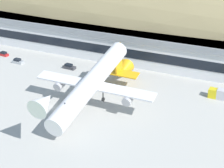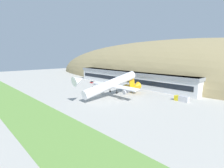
{
  "view_description": "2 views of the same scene",
  "coord_description": "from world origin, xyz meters",
  "px_view_note": "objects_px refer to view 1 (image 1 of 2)",
  "views": [
    {
      "loc": [
        50.4,
        -71.89,
        46.99
      ],
      "look_at": [
        12.63,
        7.57,
        6.38
      ],
      "focal_mm": 60.0,
      "sensor_mm": 36.0,
      "label": 1
    },
    {
      "loc": [
        76.87,
        -59.05,
        23.05
      ],
      "look_at": [
        11.37,
        1.46,
        8.08
      ],
      "focal_mm": 28.0,
      "sensor_mm": 36.0,
      "label": 2
    }
  ],
  "objects_px": {
    "terminal_building": "(94,36)",
    "service_car_2": "(3,54)",
    "service_car_3": "(69,67)",
    "cargo_airplane": "(92,83)",
    "service_car_1": "(18,61)",
    "traffic_cone_0": "(49,78)",
    "service_car_0": "(101,72)",
    "fuel_truck": "(222,95)"
  },
  "relations": [
    {
      "from": "terminal_building",
      "to": "service_car_2",
      "type": "relative_size",
      "value": 27.05
    },
    {
      "from": "service_car_1",
      "to": "traffic_cone_0",
      "type": "xyz_separation_m",
      "value": [
        17.18,
        -6.72,
        -0.38
      ]
    },
    {
      "from": "service_car_2",
      "to": "service_car_3",
      "type": "relative_size",
      "value": 0.91
    },
    {
      "from": "service_car_0",
      "to": "service_car_1",
      "type": "height_order",
      "value": "service_car_0"
    },
    {
      "from": "terminal_building",
      "to": "service_car_2",
      "type": "xyz_separation_m",
      "value": [
        -27.54,
        -18.01,
        -5.47
      ]
    },
    {
      "from": "service_car_3",
      "to": "fuel_truck",
      "type": "xyz_separation_m",
      "value": [
        49.48,
        -0.8,
        0.71
      ]
    },
    {
      "from": "cargo_airplane",
      "to": "traffic_cone_0",
      "type": "relative_size",
      "value": 80.56
    },
    {
      "from": "fuel_truck",
      "to": "service_car_0",
      "type": "bearing_deg",
      "value": 178.42
    },
    {
      "from": "service_car_2",
      "to": "service_car_3",
      "type": "height_order",
      "value": "service_car_3"
    },
    {
      "from": "service_car_3",
      "to": "traffic_cone_0",
      "type": "xyz_separation_m",
      "value": [
        -1.2,
        -10.01,
        -0.39
      ]
    },
    {
      "from": "service_car_1",
      "to": "traffic_cone_0",
      "type": "distance_m",
      "value": 18.45
    },
    {
      "from": "cargo_airplane",
      "to": "service_car_1",
      "type": "xyz_separation_m",
      "value": [
        -38.39,
        17.54,
        -6.66
      ]
    },
    {
      "from": "terminal_building",
      "to": "service_car_3",
      "type": "relative_size",
      "value": 24.51
    },
    {
      "from": "fuel_truck",
      "to": "service_car_1",
      "type": "bearing_deg",
      "value": -177.9
    },
    {
      "from": "service_car_0",
      "to": "service_car_1",
      "type": "bearing_deg",
      "value": -173.23
    },
    {
      "from": "fuel_truck",
      "to": "cargo_airplane",
      "type": "bearing_deg",
      "value": -145.8
    },
    {
      "from": "cargo_airplane",
      "to": "service_car_3",
      "type": "height_order",
      "value": "cargo_airplane"
    },
    {
      "from": "service_car_3",
      "to": "service_car_2",
      "type": "bearing_deg",
      "value": 179.19
    },
    {
      "from": "terminal_building",
      "to": "cargo_airplane",
      "type": "relative_size",
      "value": 2.3
    },
    {
      "from": "service_car_0",
      "to": "service_car_3",
      "type": "distance_m",
      "value": 11.46
    },
    {
      "from": "service_car_0",
      "to": "fuel_truck",
      "type": "bearing_deg",
      "value": -1.58
    },
    {
      "from": "service_car_1",
      "to": "service_car_2",
      "type": "distance_m",
      "value": 10.04
    },
    {
      "from": "service_car_3",
      "to": "traffic_cone_0",
      "type": "relative_size",
      "value": 7.56
    },
    {
      "from": "terminal_building",
      "to": "service_car_0",
      "type": "bearing_deg",
      "value": -57.33
    },
    {
      "from": "service_car_2",
      "to": "fuel_truck",
      "type": "relative_size",
      "value": 0.55
    },
    {
      "from": "terminal_building",
      "to": "traffic_cone_0",
      "type": "height_order",
      "value": "terminal_building"
    },
    {
      "from": "service_car_2",
      "to": "fuel_truck",
      "type": "distance_m",
      "value": 77.21
    },
    {
      "from": "service_car_0",
      "to": "service_car_3",
      "type": "bearing_deg",
      "value": -178.74
    },
    {
      "from": "terminal_building",
      "to": "service_car_0",
      "type": "height_order",
      "value": "terminal_building"
    },
    {
      "from": "service_car_0",
      "to": "traffic_cone_0",
      "type": "height_order",
      "value": "service_car_0"
    },
    {
      "from": "service_car_3",
      "to": "fuel_truck",
      "type": "height_order",
      "value": "fuel_truck"
    },
    {
      "from": "cargo_airplane",
      "to": "service_car_2",
      "type": "relative_size",
      "value": 11.76
    },
    {
      "from": "cargo_airplane",
      "to": "fuel_truck",
      "type": "distance_m",
      "value": 36.13
    },
    {
      "from": "terminal_building",
      "to": "service_car_3",
      "type": "distance_m",
      "value": 19.18
    },
    {
      "from": "service_car_3",
      "to": "service_car_1",
      "type": "bearing_deg",
      "value": -169.85
    },
    {
      "from": "cargo_airplane",
      "to": "fuel_truck",
      "type": "xyz_separation_m",
      "value": [
        29.48,
        20.03,
        -5.95
      ]
    },
    {
      "from": "service_car_3",
      "to": "traffic_cone_0",
      "type": "height_order",
      "value": "service_car_3"
    },
    {
      "from": "service_car_2",
      "to": "fuel_truck",
      "type": "xyz_separation_m",
      "value": [
        77.2,
        -1.19,
        0.77
      ]
    },
    {
      "from": "terminal_building",
      "to": "fuel_truck",
      "type": "height_order",
      "value": "terminal_building"
    },
    {
      "from": "service_car_1",
      "to": "service_car_3",
      "type": "height_order",
      "value": "service_car_3"
    },
    {
      "from": "terminal_building",
      "to": "fuel_truck",
      "type": "distance_m",
      "value": 53.45
    },
    {
      "from": "service_car_2",
      "to": "service_car_1",
      "type": "bearing_deg",
      "value": -21.51
    }
  ]
}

